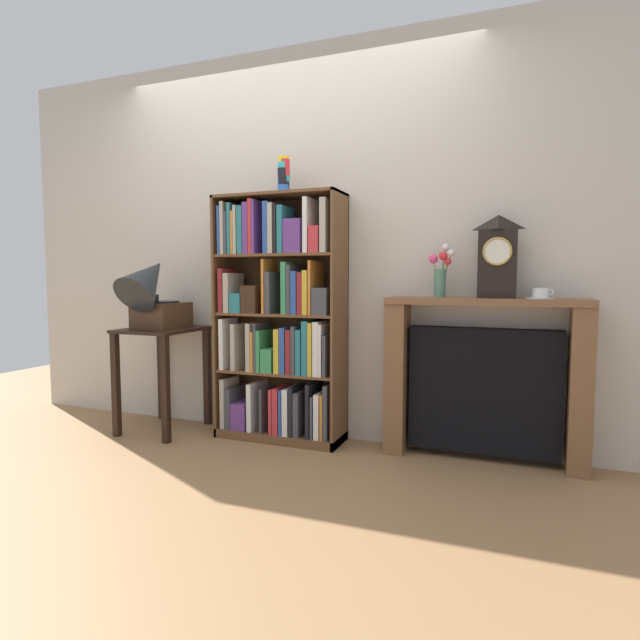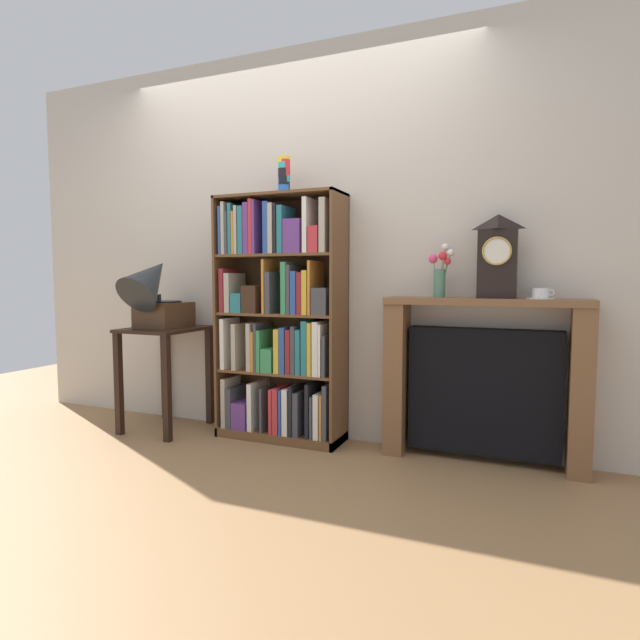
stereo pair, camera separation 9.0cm
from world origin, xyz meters
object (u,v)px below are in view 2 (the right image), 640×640
object	(u,v)px
fireplace_mantel	(483,382)
teacup_with_saucer	(540,294)
bookshelf	(281,326)
side_table_left	(165,354)
gramophone	(155,292)
cup_stack	(284,176)
flower_vase	(440,273)
mantel_clock	(497,256)

from	to	relation	value
fireplace_mantel	teacup_with_saucer	size ratio (longest dim) A/B	7.69
bookshelf	teacup_with_saucer	bearing A→B (deg)	1.66
bookshelf	fireplace_mantel	bearing A→B (deg)	2.92
side_table_left	gramophone	distance (m)	0.45
cup_stack	fireplace_mantel	bearing A→B (deg)	2.91
side_table_left	flower_vase	world-z (taller)	flower_vase
teacup_with_saucer	bookshelf	bearing A→B (deg)	-178.34
mantel_clock	teacup_with_saucer	distance (m)	0.31
cup_stack	mantel_clock	size ratio (longest dim) A/B	0.50
side_table_left	fireplace_mantel	xyz separation A→B (m)	(2.14, 0.17, -0.06)
gramophone	fireplace_mantel	world-z (taller)	gramophone
bookshelf	flower_vase	size ratio (longest dim) A/B	5.09
fireplace_mantel	side_table_left	bearing A→B (deg)	-175.35
fireplace_mantel	gramophone	bearing A→B (deg)	-173.05
gramophone	flower_vase	distance (m)	1.91
bookshelf	fireplace_mantel	xyz separation A→B (m)	(1.28, 0.07, -0.29)
side_table_left	flower_vase	distance (m)	1.98
side_table_left	teacup_with_saucer	size ratio (longest dim) A/B	4.90
gramophone	mantel_clock	size ratio (longest dim) A/B	1.21
teacup_with_saucer	gramophone	bearing A→B (deg)	-174.33
fireplace_mantel	bookshelf	bearing A→B (deg)	-177.08
cup_stack	flower_vase	bearing A→B (deg)	2.59
fireplace_mantel	teacup_with_saucer	xyz separation A→B (m)	(0.29, -0.02, 0.51)
side_table_left	cup_stack	bearing A→B (deg)	7.07
fireplace_mantel	teacup_with_saucer	world-z (taller)	teacup_with_saucer
teacup_with_saucer	mantel_clock	bearing A→B (deg)	-179.42
fireplace_mantel	mantel_clock	bearing A→B (deg)	-19.86
flower_vase	teacup_with_saucer	distance (m)	0.56
side_table_left	flower_vase	size ratio (longest dim) A/B	2.29
bookshelf	cup_stack	xyz separation A→B (m)	(0.03, 0.00, 0.97)
mantel_clock	teacup_with_saucer	xyz separation A→B (m)	(0.23, 0.00, -0.21)
side_table_left	mantel_clock	distance (m)	2.31
cup_stack	flower_vase	distance (m)	1.18
fireplace_mantel	flower_vase	size ratio (longest dim) A/B	3.59
bookshelf	mantel_clock	world-z (taller)	bookshelf
side_table_left	fireplace_mantel	world-z (taller)	fireplace_mantel
fireplace_mantel	mantel_clock	world-z (taller)	mantel_clock
teacup_with_saucer	cup_stack	bearing A→B (deg)	-178.37
side_table_left	gramophone	xyz separation A→B (m)	(-0.00, -0.09, 0.44)
cup_stack	flower_vase	size ratio (longest dim) A/B	0.74
bookshelf	gramophone	distance (m)	0.91
gramophone	flower_vase	bearing A→B (deg)	7.33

